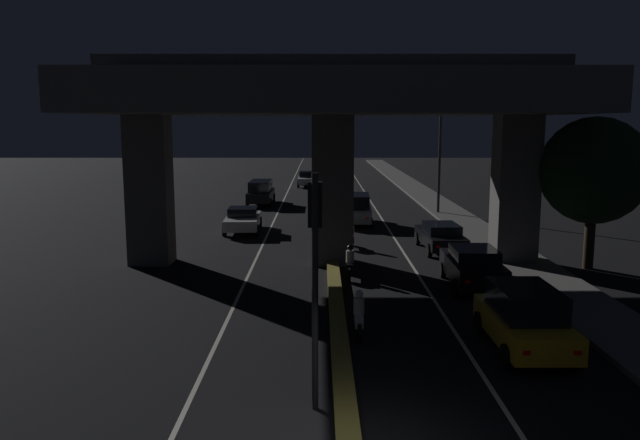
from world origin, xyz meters
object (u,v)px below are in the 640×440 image
Objects in this scene: car_taxi_yellow_lead at (527,318)px; motorcycle_white_filtering_near at (361,316)px; car_black_third at (443,236)px; motorcycle_red_filtering_far at (353,237)px; traffic_light_left_of_median at (318,250)px; car_silver_fourth at (358,209)px; car_white_lead_oncoming at (246,219)px; car_black_second at (475,266)px; car_black_second_oncoming at (263,192)px; motorcycle_black_filtering_mid at (353,264)px; street_lamp at (439,137)px; car_white_third_oncoming at (310,179)px.

motorcycle_white_filtering_near is (-4.40, 1.24, -0.33)m from car_taxi_yellow_lead.
car_black_third is 2.47× the size of motorcycle_red_filtering_far.
motorcycle_red_filtering_far is (1.63, 17.41, -2.91)m from traffic_light_left_of_median.
car_silver_fourth is 0.94× the size of car_white_lead_oncoming.
car_black_second_oncoming is (-10.25, 24.10, 0.17)m from car_black_second.
motorcycle_black_filtering_mid is at bearing 178.69° from car_silver_fourth.
street_lamp is 1.91× the size of car_white_third_oncoming.
car_white_third_oncoming is (3.26, 13.80, -0.23)m from car_black_second_oncoming.
street_lamp reaches higher than car_black_second.
street_lamp is at bearing 116.54° from car_white_lead_oncoming.
traffic_light_left_of_median is 7.08m from car_taxi_yellow_lead.
car_silver_fourth is 2.42× the size of motorcycle_white_filtering_near.
car_taxi_yellow_lead is 0.91× the size of car_black_third.
car_white_lead_oncoming reaches higher than car_black_third.
street_lamp reaches higher than car_black_second_oncoming.
car_black_second is 0.89× the size of car_black_second_oncoming.
motorcycle_black_filtering_mid is at bearing -110.42° from street_lamp.
street_lamp reaches higher than car_taxi_yellow_lead.
traffic_light_left_of_median is at bearing 177.60° from car_silver_fourth.
car_black_second_oncoming is 1.03× the size of car_white_third_oncoming.
car_white_third_oncoming is at bearing 167.23° from car_black_second_oncoming.
car_black_third is (0.29, 13.35, -0.19)m from car_taxi_yellow_lead.
car_white_third_oncoming is (3.16, 25.78, 0.03)m from car_white_lead_oncoming.
traffic_light_left_of_median is at bearing 8.71° from car_white_lead_oncoming.
motorcycle_red_filtering_far is at bearing 1.30° from motorcycle_black_filtering_mid.
car_taxi_yellow_lead is at bearing -166.36° from motorcycle_red_filtering_far.
car_black_third is at bearing -100.92° from motorcycle_red_filtering_far.
motorcycle_white_filtering_near is at bearing 15.27° from car_white_lead_oncoming.
car_taxi_yellow_lead is (-2.17, -25.41, -4.29)m from street_lamp.
car_silver_fourth reaches higher than car_black_third.
car_white_lead_oncoming is at bearing 1.05° from car_black_second_oncoming.
motorcycle_black_filtering_mid is (-4.64, -5.45, -0.13)m from car_black_third.
car_taxi_yellow_lead is (5.64, 3.41, -2.58)m from traffic_light_left_of_median.
traffic_light_left_of_median is 2.80× the size of motorcycle_black_filtering_mid.
street_lamp reaches higher than motorcycle_black_filtering_mid.
traffic_light_left_of_median is at bearing 166.41° from motorcycle_white_filtering_near.
car_taxi_yellow_lead is 13.35m from car_black_third.
car_black_third is at bearing 12.68° from car_white_third_oncoming.
car_taxi_yellow_lead reaches higher than car_white_third_oncoming.
motorcycle_red_filtering_far is (-0.65, -7.45, -0.37)m from car_silver_fourth.
traffic_light_left_of_median reaches higher than car_black_third.
car_black_third is 4.35m from motorcycle_red_filtering_far.
car_white_third_oncoming is 30.68m from motorcycle_red_filtering_far.
car_silver_fourth is 2.25× the size of motorcycle_red_filtering_far.
car_silver_fourth is at bearing 22.65° from car_black_third.
motorcycle_black_filtering_mid is (0.06, 6.66, 0.01)m from motorcycle_white_filtering_near.
motorcycle_white_filtering_near is at bearing 179.89° from car_silver_fourth.
traffic_light_left_of_median is 1.15× the size of car_white_lead_oncoming.
car_white_lead_oncoming is (-4.28, 22.18, -2.79)m from traffic_light_left_of_median.
street_lamp is at bearing -10.52° from car_black_third.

